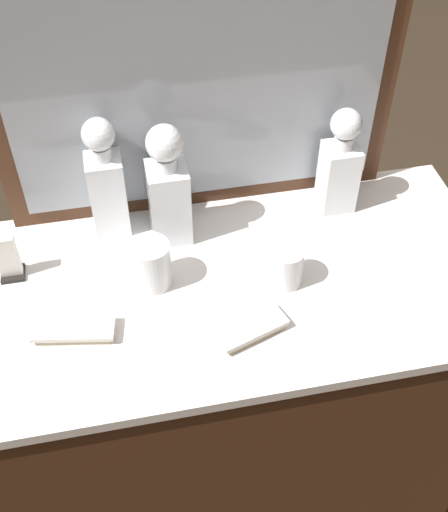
{
  "coord_description": "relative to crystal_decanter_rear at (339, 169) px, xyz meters",
  "views": [
    {
      "loc": [
        -0.19,
        -0.92,
        1.89
      ],
      "look_at": [
        0.0,
        0.0,
        0.93
      ],
      "focal_mm": 46.24,
      "sensor_mm": 36.0,
      "label": 1
    }
  ],
  "objects": [
    {
      "name": "crystal_decanter_center",
      "position": [
        -0.52,
        0.03,
        0.01
      ],
      "size": [
        0.08,
        0.08,
        0.29
      ],
      "color": "white",
      "rests_on": "dresser"
    },
    {
      "name": "crystal_tumbler_center",
      "position": [
        -0.18,
        -0.21,
        -0.06
      ],
      "size": [
        0.07,
        0.07,
        0.09
      ],
      "color": "white",
      "rests_on": "dresser"
    },
    {
      "name": "ground_plane",
      "position": [
        -0.31,
        -0.19,
        -0.95
      ],
      "size": [
        6.0,
        6.0,
        0.0
      ],
      "primitive_type": "plane",
      "color": "#2D2319"
    },
    {
      "name": "crystal_tumbler_front",
      "position": [
        -0.45,
        -0.16,
        -0.06
      ],
      "size": [
        0.08,
        0.08,
        0.11
      ],
      "color": "white",
      "rests_on": "dresser"
    },
    {
      "name": "dresser_mirror",
      "position": [
        -0.31,
        0.08,
        0.26
      ],
      "size": [
        0.88,
        0.03,
        0.74
      ],
      "color": "#472816",
      "rests_on": "dresser"
    },
    {
      "name": "crystal_decanter_rear",
      "position": [
        0.0,
        0.0,
        0.0
      ],
      "size": [
        0.08,
        0.08,
        0.26
      ],
      "color": "white",
      "rests_on": "dresser"
    },
    {
      "name": "silver_brush_front",
      "position": [
        -0.62,
        -0.27,
        -0.09
      ],
      "size": [
        0.17,
        0.09,
        0.02
      ],
      "color": "#B7A88C",
      "rests_on": "dresser"
    },
    {
      "name": "napkin_holder",
      "position": [
        -0.75,
        -0.08,
        -0.06
      ],
      "size": [
        0.05,
        0.05,
        0.11
      ],
      "color": "black",
      "rests_on": "dresser"
    },
    {
      "name": "crystal_decanter_left",
      "position": [
        -0.4,
        -0.03,
        0.01
      ],
      "size": [
        0.09,
        0.09,
        0.29
      ],
      "color": "white",
      "rests_on": "dresser"
    },
    {
      "name": "dresser",
      "position": [
        -0.31,
        -0.19,
        -0.53
      ],
      "size": [
        1.2,
        0.58,
        0.85
      ],
      "color": "#472816",
      "rests_on": "ground_plane"
    },
    {
      "name": "silver_brush_center",
      "position": [
        -0.28,
        -0.34,
        -0.09
      ],
      "size": [
        0.16,
        0.11,
        0.02
      ],
      "color": "#B7A88C",
      "rests_on": "dresser"
    }
  ]
}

